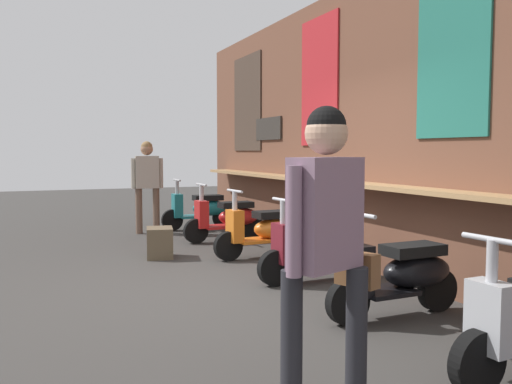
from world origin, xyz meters
TOP-DOWN VIEW (x-y plane):
  - ground_plane at (0.00, 0.00)m, footprint 33.70×33.70m
  - market_stall_facade at (-0.01, 2.02)m, footprint 12.04×0.61m
  - scooter_teal at (-4.53, 1.08)m, footprint 0.46×1.40m
  - scooter_red at (-3.00, 1.08)m, footprint 0.46×1.40m
  - scooter_orange at (-1.48, 1.08)m, footprint 0.48×1.40m
  - scooter_maroon at (0.04, 1.08)m, footprint 0.47×1.40m
  - scooter_black at (1.54, 1.08)m, footprint 0.46×1.40m
  - shopper_with_handbag at (2.94, -0.51)m, footprint 0.45×0.66m
  - shopper_browsing at (-4.38, 0.01)m, footprint 0.25×0.57m
  - merchandise_crate at (-2.02, -0.31)m, footprint 0.50×0.43m

SIDE VIEW (x-z plane):
  - ground_plane at x=0.00m, z-range 0.00..0.00m
  - merchandise_crate at x=-2.02m, z-range 0.00..0.42m
  - scooter_teal at x=-4.53m, z-range -0.10..0.87m
  - scooter_red at x=-3.00m, z-range -0.10..0.87m
  - scooter_orange at x=-1.48m, z-range -0.10..0.87m
  - scooter_maroon at x=0.04m, z-range -0.10..0.87m
  - scooter_black at x=1.54m, z-range -0.10..0.87m
  - shopper_browsing at x=-4.38m, z-range 0.19..1.86m
  - shopper_with_handbag at x=2.94m, z-range 0.20..1.92m
  - market_stall_facade at x=-0.01m, z-range 0.00..3.63m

